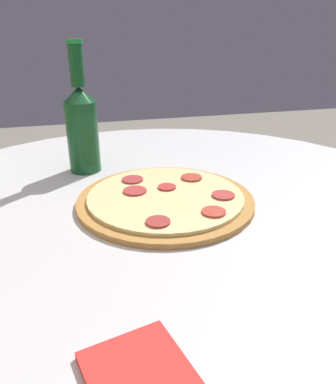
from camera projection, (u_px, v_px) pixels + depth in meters
table at (169, 303)px, 0.72m from camera, size 1.09×1.09×0.78m
pizza at (168, 198)px, 0.65m from camera, size 0.31×0.31×0.02m
beer_bottle at (82, 125)px, 0.77m from camera, size 0.07×0.07×0.26m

